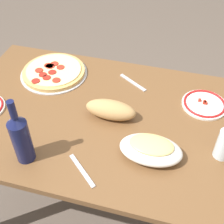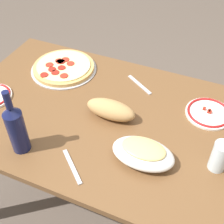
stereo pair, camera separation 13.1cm
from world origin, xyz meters
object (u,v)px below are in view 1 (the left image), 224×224
(wine_bottle, at_px, (21,137))
(bread_loaf, at_px, (110,110))
(baked_pasta_dish, at_px, (151,149))
(side_plate_near, at_px, (204,104))
(pepperoni_pizza, at_px, (54,72))
(dining_table, at_px, (112,136))

(wine_bottle, bearing_deg, bread_loaf, 49.44)
(baked_pasta_dish, bearing_deg, side_plate_near, 61.97)
(pepperoni_pizza, relative_size, wine_bottle, 1.18)
(pepperoni_pizza, distance_m, bread_loaf, 0.43)
(dining_table, distance_m, side_plate_near, 0.44)
(bread_loaf, bearing_deg, baked_pasta_dish, -38.41)
(wine_bottle, xyz_separation_m, bread_loaf, (0.25, 0.29, -0.07))
(side_plate_near, bearing_deg, dining_table, -154.50)
(pepperoni_pizza, relative_size, bread_loaf, 1.53)
(dining_table, bearing_deg, pepperoni_pizza, 148.85)
(dining_table, xyz_separation_m, wine_bottle, (-0.26, -0.30, 0.24))
(dining_table, xyz_separation_m, baked_pasta_dish, (0.20, -0.16, 0.16))
(dining_table, distance_m, baked_pasta_dish, 0.30)
(dining_table, height_order, baked_pasta_dish, baked_pasta_dish)
(dining_table, relative_size, bread_loaf, 6.48)
(bread_loaf, bearing_deg, dining_table, 36.00)
(baked_pasta_dish, bearing_deg, wine_bottle, -163.69)
(pepperoni_pizza, distance_m, baked_pasta_dish, 0.68)
(wine_bottle, bearing_deg, dining_table, 49.21)
(side_plate_near, xyz_separation_m, bread_loaf, (-0.39, -0.19, 0.03))
(pepperoni_pizza, xyz_separation_m, wine_bottle, (0.11, -0.52, 0.10))
(baked_pasta_dish, bearing_deg, dining_table, 140.09)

